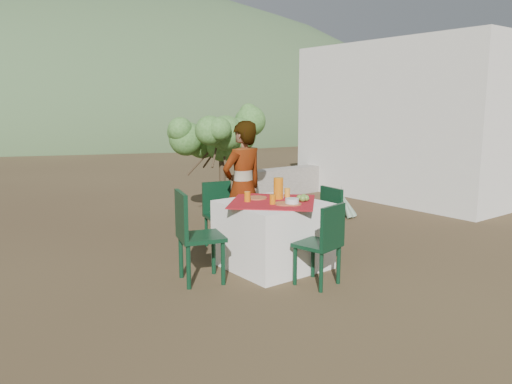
% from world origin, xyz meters
% --- Properties ---
extents(ground, '(160.00, 160.00, 0.00)m').
position_xyz_m(ground, '(0.00, 0.00, 0.00)').
color(ground, '#39281A').
rests_on(ground, ground).
extents(table, '(1.30, 1.30, 0.76)m').
position_xyz_m(table, '(0.09, -0.01, 0.38)').
color(table, white).
rests_on(table, ground).
extents(chair_far, '(0.46, 0.46, 0.84)m').
position_xyz_m(chair_far, '(0.05, 1.03, 0.47)').
color(chair_far, black).
rests_on(chair_far, ground).
extents(chair_near, '(0.47, 0.47, 0.86)m').
position_xyz_m(chair_near, '(0.09, -0.82, 0.48)').
color(chair_near, black).
rests_on(chair_near, ground).
extents(chair_left, '(0.56, 0.56, 0.97)m').
position_xyz_m(chair_left, '(-0.90, 0.07, 0.54)').
color(chair_left, black).
rests_on(chair_left, ground).
extents(chair_right, '(0.41, 0.41, 0.83)m').
position_xyz_m(chair_right, '(0.90, -0.03, 0.46)').
color(chair_right, black).
rests_on(chair_right, ground).
extents(person, '(0.63, 0.44, 1.64)m').
position_xyz_m(person, '(0.16, 0.67, 0.82)').
color(person, '#8C6651').
rests_on(person, ground).
extents(shrub_tree, '(1.36, 1.34, 1.60)m').
position_xyz_m(shrub_tree, '(0.92, 2.25, 1.27)').
color(shrub_tree, '#433321').
rests_on(shrub_tree, ground).
extents(agave, '(0.54, 0.54, 0.57)m').
position_xyz_m(agave, '(2.61, 1.29, 0.19)').
color(agave, slate).
rests_on(agave, ground).
extents(guesthouse, '(3.20, 4.20, 3.00)m').
position_xyz_m(guesthouse, '(5.60, 1.80, 1.50)').
color(guesthouse, silver).
rests_on(guesthouse, ground).
extents(stone_wall, '(2.60, 0.35, 0.55)m').
position_xyz_m(stone_wall, '(3.60, 3.40, 0.28)').
color(stone_wall, gray).
rests_on(stone_wall, ground).
extents(hill_near_right, '(48.00, 48.00, 20.00)m').
position_xyz_m(hill_near_right, '(12.00, 36.00, 0.00)').
color(hill_near_right, '#304C2B').
rests_on(hill_near_right, ground).
extents(hill_far_right, '(36.00, 36.00, 14.00)m').
position_xyz_m(hill_far_right, '(28.00, 46.00, 0.00)').
color(hill_far_right, slate).
rests_on(hill_far_right, ground).
extents(plate_far, '(0.24, 0.24, 0.01)m').
position_xyz_m(plate_far, '(0.04, 0.23, 0.77)').
color(plate_far, brown).
rests_on(plate_far, table).
extents(plate_near, '(0.23, 0.23, 0.01)m').
position_xyz_m(plate_near, '(0.08, -0.24, 0.77)').
color(plate_near, brown).
rests_on(plate_near, table).
extents(glass_far, '(0.07, 0.07, 0.11)m').
position_xyz_m(glass_far, '(-0.16, 0.14, 0.82)').
color(glass_far, '#D1680D').
rests_on(glass_far, table).
extents(glass_near, '(0.07, 0.07, 0.11)m').
position_xyz_m(glass_near, '(-0.03, -0.15, 0.81)').
color(glass_near, '#D1680D').
rests_on(glass_near, table).
extents(juice_pitcher, '(0.11, 0.11, 0.25)m').
position_xyz_m(juice_pitcher, '(0.22, 0.05, 0.89)').
color(juice_pitcher, '#D1680D').
rests_on(juice_pitcher, table).
extents(bowl_plate, '(0.21, 0.21, 0.01)m').
position_xyz_m(bowl_plate, '(0.13, -0.29, 0.77)').
color(bowl_plate, brown).
rests_on(bowl_plate, table).
extents(white_bowl, '(0.15, 0.15, 0.06)m').
position_xyz_m(white_bowl, '(0.13, -0.29, 0.80)').
color(white_bowl, silver).
rests_on(white_bowl, bowl_plate).
extents(jar_left, '(0.07, 0.07, 0.11)m').
position_xyz_m(jar_left, '(0.38, 0.08, 0.81)').
color(jar_left, orange).
rests_on(jar_left, table).
extents(jar_right, '(0.06, 0.06, 0.10)m').
position_xyz_m(jar_right, '(0.39, 0.26, 0.81)').
color(jar_right, orange).
rests_on(jar_right, table).
extents(napkin_holder, '(0.09, 0.07, 0.10)m').
position_xyz_m(napkin_holder, '(0.24, 0.04, 0.81)').
color(napkin_holder, silver).
rests_on(napkin_holder, table).
extents(fruit_cluster, '(0.14, 0.13, 0.07)m').
position_xyz_m(fruit_cluster, '(0.35, -0.22, 0.80)').
color(fruit_cluster, olive).
rests_on(fruit_cluster, table).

